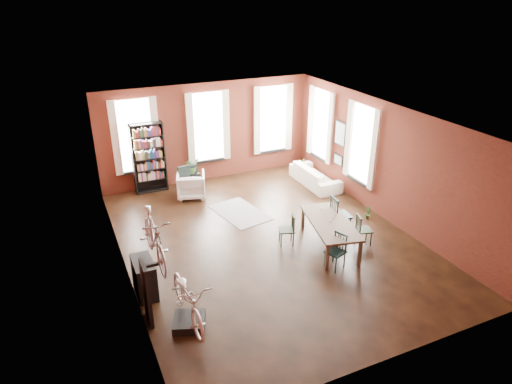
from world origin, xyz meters
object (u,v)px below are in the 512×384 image
cream_sofa (315,173)px  plant_stand (194,182)px  dining_chair_c (364,230)px  dining_chair_b (287,230)px  bike_trainer (189,322)px  dining_table (329,234)px  dining_chair_d (340,215)px  white_armchair (191,184)px  console_table (144,278)px  bicycle_floor (187,279)px  bookshelf (149,158)px  dining_chair_a (335,252)px

cream_sofa → plant_stand: bearing=73.5°
dining_chair_c → plant_stand: dining_chair_c is taller
dining_chair_b → bike_trainer: dining_chair_b is taller
dining_table → cream_sofa: cream_sofa is taller
dining_chair_d → white_armchair: bearing=44.7°
dining_chair_c → bike_trainer: bearing=118.3°
dining_chair_b → plant_stand: size_ratio=1.31×
dining_chair_b → bike_trainer: 3.66m
console_table → bicycle_floor: bicycle_floor is taller
dining_chair_d → console_table: 5.21m
bookshelf → white_armchair: size_ratio=2.57×
dining_chair_d → plant_stand: 4.90m
white_armchair → plant_stand: 0.43m
dining_chair_c → bookshelf: size_ratio=0.36×
white_armchair → plant_stand: white_armchair is taller
dining_chair_c → bike_trainer: dining_chair_c is taller
white_armchair → plant_stand: bearing=-102.5°
bike_trainer → plant_stand: (1.95, 5.95, 0.22)m
dining_table → bicycle_floor: bicycle_floor is taller
dining_chair_b → dining_chair_c: bearing=85.1°
bookshelf → dining_table: bearing=-57.6°
white_armchair → plant_stand: (0.20, 0.36, -0.12)m
bookshelf → console_table: bookshelf is taller
dining_chair_c → bike_trainer: (-4.86, -1.14, -0.31)m
dining_chair_b → dining_chair_a: bearing=39.7°
cream_sofa → console_table: cream_sofa is taller
dining_chair_b → console_table: bearing=-61.9°
bookshelf → white_armchair: 1.55m
cream_sofa → bookshelf: bearing=71.0°
dining_table → cream_sofa: bearing=77.1°
dining_table → dining_chair_a: size_ratio=2.44×
bicycle_floor → cream_sofa: bearing=40.0°
bookshelf → cream_sofa: (4.95, -1.70, -0.69)m
dining_chair_b → bookshelf: (-2.37, 4.62, 0.70)m
dining_table → white_armchair: white_armchair is taller
console_table → plant_stand: console_table is taller
bike_trainer → dining_chair_a: bearing=8.4°
dining_chair_d → plant_stand: (-2.69, 4.09, -0.21)m
bookshelf → bicycle_floor: size_ratio=1.21×
cream_sofa → bike_trainer: cream_sofa is taller
dining_chair_d → plant_stand: bearing=40.2°
dining_table → cream_sofa: 3.85m
dining_table → plant_stand: bearing=127.1°
dining_chair_a → dining_chair_d: (1.02, 1.32, 0.09)m
dining_chair_b → dining_chair_c: dining_chair_b is taller
dining_table → bike_trainer: (-4.01, -1.38, -0.26)m
dining_chair_d → white_armchair: 4.72m
bookshelf → cream_sofa: bearing=-19.0°
dining_chair_a → cream_sofa: 4.78m
dining_chair_d → bike_trainer: (-4.64, -1.86, -0.43)m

